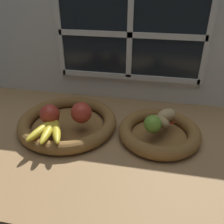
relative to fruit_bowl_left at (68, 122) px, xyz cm
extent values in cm
cube|color=#9E774C|center=(20.02, 1.20, -3.78)|extent=(140.00, 90.00, 3.00)
cube|color=silver|center=(20.02, 31.20, 25.22)|extent=(140.00, 3.00, 55.00)
cube|color=black|center=(20.02, 29.30, 28.72)|extent=(64.00, 0.80, 38.00)
cube|color=white|center=(20.02, 28.70, 28.72)|extent=(2.40, 1.20, 38.00)
cube|color=white|center=(20.02, 28.70, 28.72)|extent=(64.00, 1.20, 2.40)
cube|color=white|center=(-11.98, 28.70, 28.72)|extent=(2.40, 1.20, 40.40)
cube|color=white|center=(52.02, 28.70, 28.72)|extent=(2.40, 1.20, 40.40)
cube|color=white|center=(20.02, 28.70, 9.72)|extent=(64.00, 1.20, 2.40)
cylinder|color=brown|center=(0.00, 0.00, -1.78)|extent=(27.74, 27.74, 1.00)
torus|color=brown|center=(0.00, 0.00, 0.18)|extent=(38.74, 38.74, 4.92)
cylinder|color=brown|center=(35.89, 0.00, -1.78)|extent=(20.93, 20.93, 1.00)
torus|color=brown|center=(35.89, 0.00, 0.18)|extent=(30.45, 30.45, 4.92)
sphere|color=#B73828|center=(-4.39, -5.50, 6.34)|extent=(7.39, 7.39, 7.39)
sphere|color=#B73828|center=(6.86, -2.62, 6.57)|extent=(7.86, 7.86, 7.86)
ellipsoid|color=yellow|center=(-4.57, -12.44, 4.09)|extent=(6.86, 15.51, 2.89)
ellipsoid|color=yellow|center=(-1.92, -12.69, 4.09)|extent=(4.11, 15.47, 2.89)
ellipsoid|color=yellow|center=(0.66, -12.02, 4.09)|extent=(9.02, 15.10, 2.89)
sphere|color=brown|center=(-2.54, -5.07, 4.09)|extent=(2.60, 2.60, 2.60)
ellipsoid|color=#A38451|center=(35.89, 0.00, 4.80)|extent=(8.75, 8.41, 4.30)
ellipsoid|color=tan|center=(37.97, 4.56, 4.96)|extent=(9.26, 8.98, 4.63)
sphere|color=#6B9E33|center=(33.21, -4.02, 5.81)|extent=(6.32, 6.32, 6.32)
cone|color=red|center=(37.65, 0.16, 3.46)|extent=(10.79, 7.68, 1.63)
camera|label=1|loc=(32.94, -75.50, 50.97)|focal=38.33mm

